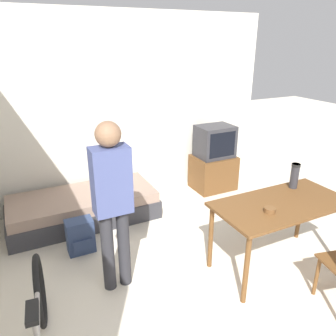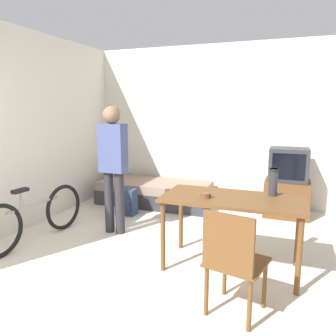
# 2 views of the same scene
# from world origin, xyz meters

# --- Properties ---
(wall_back) EXTENTS (4.86, 0.06, 2.70)m
(wall_back) POSITION_xyz_m (0.00, 3.97, 1.35)
(wall_back) COLOR silver
(wall_back) RESTS_ON ground_plane
(daybed) EXTENTS (1.95, 0.84, 0.39)m
(daybed) POSITION_xyz_m (-0.70, 3.43, 0.19)
(daybed) COLOR #333338
(daybed) RESTS_ON ground_plane
(tv) EXTENTS (0.66, 0.52, 1.06)m
(tv) POSITION_xyz_m (1.45, 3.54, 0.49)
(tv) COLOR brown
(tv) RESTS_ON ground_plane
(dining_table) EXTENTS (1.41, 0.70, 0.76)m
(dining_table) POSITION_xyz_m (0.94, 1.56, 0.67)
(dining_table) COLOR brown
(dining_table) RESTS_ON ground_plane
(bicycle) EXTENTS (0.21, 1.61, 0.72)m
(bicycle) POSITION_xyz_m (-1.46, 1.39, 0.32)
(bicycle) COLOR black
(bicycle) RESTS_ON ground_plane
(person_standing) EXTENTS (0.34, 0.23, 1.68)m
(person_standing) POSITION_xyz_m (-0.69, 2.01, 0.98)
(person_standing) COLOR #28282D
(person_standing) RESTS_ON ground_plane
(thermos_flask) EXTENTS (0.09, 0.09, 0.28)m
(thermos_flask) POSITION_xyz_m (1.31, 1.78, 0.92)
(thermos_flask) COLOR #2D2D33
(thermos_flask) RESTS_ON dining_table
(mate_bowl) EXTENTS (0.11, 0.11, 0.05)m
(mate_bowl) POSITION_xyz_m (0.68, 1.46, 0.79)
(mate_bowl) COLOR brown
(mate_bowl) RESTS_ON dining_table
(backpack) EXTENTS (0.30, 0.23, 0.41)m
(backpack) POSITION_xyz_m (-0.90, 2.73, 0.20)
(backpack) COLOR navy
(backpack) RESTS_ON ground_plane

